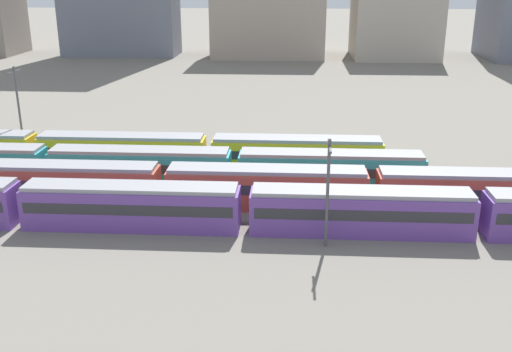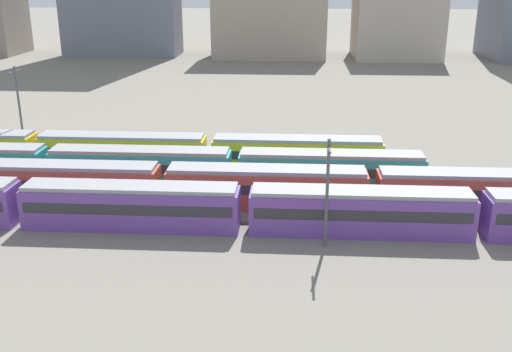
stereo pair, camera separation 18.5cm
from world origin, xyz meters
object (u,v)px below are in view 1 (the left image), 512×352
object	(u,v)px
train_track_0	(479,214)
train_track_2	(140,166)
train_track_1	(267,187)
catenary_pole_1	(19,108)
train_track_3	(122,151)
catenary_pole_0	(328,188)

from	to	relation	value
train_track_0	train_track_2	bearing A→B (deg)	160.99
train_track_1	catenary_pole_1	xyz separation A→B (m)	(-28.46, 13.41, 3.88)
train_track_0	catenary_pole_1	xyz separation A→B (m)	(-45.80, 18.61, 3.88)
train_track_3	catenary_pole_0	distance (m)	28.09
train_track_0	train_track_2	distance (m)	31.92
train_track_0	train_track_2	size ratio (longest dim) A/B	2.02
train_track_0	train_track_1	xyz separation A→B (m)	(-17.35, 5.20, 0.00)
train_track_0	train_track_2	world-z (taller)	same
train_track_0	train_track_3	bearing A→B (deg)	155.01
train_track_3	catenary_pole_0	world-z (taller)	catenary_pole_0
catenary_pole_0	train_track_2	bearing A→B (deg)	143.60
train_track_0	catenary_pole_1	size ratio (longest dim) A/B	10.75
train_track_0	train_track_3	distance (m)	36.93
train_track_3	catenary_pole_0	xyz separation A→B (m)	(21.09, -18.32, 2.97)
catenary_pole_1	train_track_2	bearing A→B (deg)	-27.71
train_track_3	catenary_pole_1	world-z (taller)	catenary_pole_1
train_track_2	catenary_pole_0	world-z (taller)	catenary_pole_0
train_track_0	catenary_pole_1	bearing A→B (deg)	157.89
train_track_2	catenary_pole_0	distance (m)	22.31
train_track_1	catenary_pole_0	size ratio (longest dim) A/B	10.76
train_track_1	train_track_2	world-z (taller)	same
train_track_0	catenary_pole_0	xyz separation A→B (m)	(-12.38, -2.72, 2.97)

